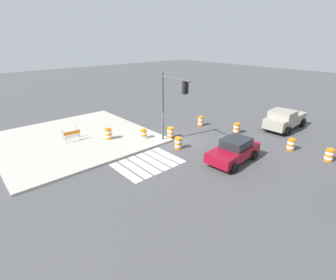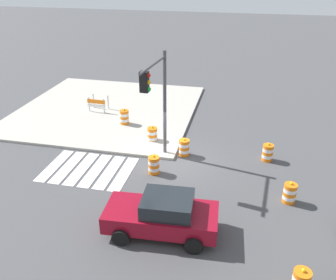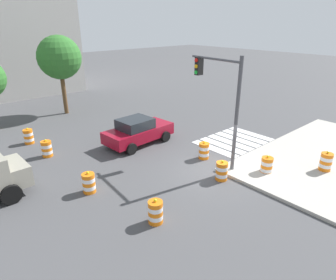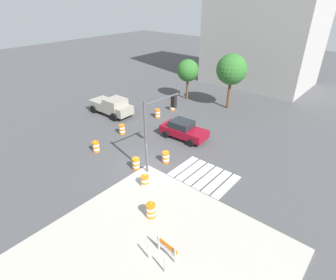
{
  "view_description": "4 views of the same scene",
  "coord_description": "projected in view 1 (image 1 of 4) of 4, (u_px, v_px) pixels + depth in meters",
  "views": [
    {
      "loc": [
        13.13,
        14.13,
        8.06
      ],
      "look_at": [
        1.97,
        1.59,
        1.13
      ],
      "focal_mm": 26.5,
      "sensor_mm": 36.0,
      "label": 1
    },
    {
      "loc": [
        -3.31,
        16.17,
        9.51
      ],
      "look_at": [
        0.1,
        0.88,
        1.65
      ],
      "focal_mm": 38.61,
      "sensor_mm": 36.0,
      "label": 2
    },
    {
      "loc": [
        -10.51,
        -8.26,
        7.04
      ],
      "look_at": [
        -0.06,
        3.47,
        0.65
      ],
      "focal_mm": 31.46,
      "sensor_mm": 36.0,
      "label": 3
    },
    {
      "loc": [
        12.31,
        -12.01,
        11.73
      ],
      "look_at": [
        0.58,
        1.78,
        1.77
      ],
      "focal_mm": 28.76,
      "sensor_mm": 36.0,
      "label": 4
    }
  ],
  "objects": [
    {
      "name": "traffic_barrel_on_sidewalk",
      "position": [
        108.0,
        134.0,
        20.82
      ],
      "size": [
        0.56,
        0.56,
        1.02
      ],
      "color": "orange",
      "rests_on": "sidewalk_corner"
    },
    {
      "name": "sports_car",
      "position": [
        234.0,
        150.0,
        17.25
      ],
      "size": [
        4.4,
        2.34,
        1.63
      ],
      "color": "maroon",
      "rests_on": "ground"
    },
    {
      "name": "crosswalk_stripes",
      "position": [
        148.0,
        163.0,
        17.2
      ],
      "size": [
        4.35,
        3.2,
        0.02
      ],
      "color": "silver",
      "rests_on": "ground"
    },
    {
      "name": "sidewalk_corner",
      "position": [
        75.0,
        138.0,
        21.33
      ],
      "size": [
        12.0,
        12.0,
        0.15
      ],
      "primitive_type": "cube",
      "color": "#ADA89E",
      "rests_on": "ground"
    },
    {
      "name": "traffic_barrel_far_curb",
      "position": [
        178.0,
        143.0,
        19.35
      ],
      "size": [
        0.56,
        0.56,
        1.02
      ],
      "color": "orange",
      "rests_on": "ground"
    },
    {
      "name": "traffic_barrel_opposite_curb",
      "position": [
        329.0,
        155.0,
        17.38
      ],
      "size": [
        0.56,
        0.56,
        1.02
      ],
      "color": "orange",
      "rests_on": "ground"
    },
    {
      "name": "construction_barricade",
      "position": [
        72.0,
        134.0,
        20.37
      ],
      "size": [
        1.3,
        0.83,
        1.0
      ],
      "color": "silver",
      "rests_on": "sidewalk_corner"
    },
    {
      "name": "traffic_barrel_near_corner",
      "position": [
        171.0,
        132.0,
        21.52
      ],
      "size": [
        0.56,
        0.56,
        1.02
      ],
      "color": "orange",
      "rests_on": "ground"
    },
    {
      "name": "traffic_barrel_lane_center",
      "position": [
        291.0,
        144.0,
        19.1
      ],
      "size": [
        0.56,
        0.56,
        1.02
      ],
      "color": "orange",
      "rests_on": "ground"
    },
    {
      "name": "pickup_truck",
      "position": [
        284.0,
        119.0,
        23.29
      ],
      "size": [
        5.19,
        2.44,
        1.92
      ],
      "color": "gray",
      "rests_on": "ground"
    },
    {
      "name": "traffic_barrel_crosswalk_end",
      "position": [
        236.0,
        128.0,
        22.53
      ],
      "size": [
        0.56,
        0.56,
        1.02
      ],
      "color": "orange",
      "rests_on": "ground"
    },
    {
      "name": "traffic_barrel_median_near",
      "position": [
        144.0,
        135.0,
        21.03
      ],
      "size": [
        0.56,
        0.56,
        1.02
      ],
      "color": "orange",
      "rests_on": "ground"
    },
    {
      "name": "ground_plane",
      "position": [
        173.0,
        141.0,
        20.9
      ],
      "size": [
        120.0,
        120.0,
        0.0
      ],
      "primitive_type": "plane",
      "color": "#474749"
    },
    {
      "name": "traffic_light_pole",
      "position": [
        171.0,
        98.0,
        18.62
      ],
      "size": [
        0.53,
        3.28,
        5.5
      ],
      "color": "#4C4C51",
      "rests_on": "sidewalk_corner"
    },
    {
      "name": "traffic_barrel_median_far",
      "position": [
        201.0,
        121.0,
        24.48
      ],
      "size": [
        0.56,
        0.56,
        1.02
      ],
      "color": "orange",
      "rests_on": "ground"
    }
  ]
}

